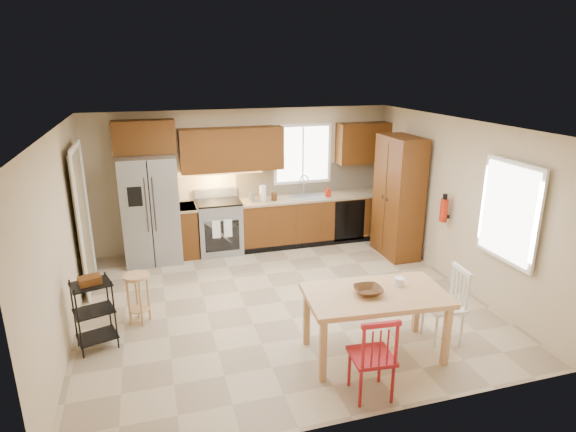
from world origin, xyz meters
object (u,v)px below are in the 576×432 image
at_px(bar_stool, 139,299).
at_px(utility_cart, 94,315).
at_px(refrigerator, 151,210).
at_px(chair_white, 444,305).
at_px(fire_extinguisher, 444,210).
at_px(range_stove, 219,227).
at_px(soap_bottle, 328,191).
at_px(chair_red, 372,355).
at_px(table_bowl, 368,294).
at_px(table_jar, 399,283).
at_px(dining_table, 374,324).
at_px(pantry, 398,197).

distance_m(bar_stool, utility_cart, 0.69).
bearing_deg(refrigerator, chair_white, -47.42).
distance_m(fire_extinguisher, utility_cart, 5.15).
bearing_deg(range_stove, chair_white, -59.44).
relative_size(soap_bottle, bar_stool, 0.28).
bearing_deg(chair_red, range_stove, 106.07).
xyz_separation_m(fire_extinguisher, chair_red, (-2.31, -2.33, -0.63)).
bearing_deg(range_stove, bar_stool, -122.52).
distance_m(soap_bottle, chair_red, 4.47).
bearing_deg(table_bowl, utility_cart, 160.58).
xyz_separation_m(fire_extinguisher, table_jar, (-1.62, -1.58, -0.29)).
bearing_deg(utility_cart, table_bowl, -35.84).
bearing_deg(chair_white, table_bowl, 97.59).
xyz_separation_m(range_stove, dining_table, (1.22, -3.72, -0.07)).
height_order(bar_stool, utility_cart, utility_cart).
relative_size(range_stove, chair_white, 0.99).
bearing_deg(chair_white, chair_red, 123.17).
xyz_separation_m(dining_table, utility_cart, (-3.10, 1.06, 0.05)).
distance_m(range_stove, chair_white, 4.26).
bearing_deg(table_jar, soap_bottle, 82.45).
relative_size(chair_red, chair_white, 1.00).
relative_size(fire_extinguisher, table_jar, 2.63).
height_order(chair_red, bar_stool, chair_red).
xyz_separation_m(soap_bottle, chair_red, (-1.16, -4.28, -0.53)).
bearing_deg(chair_red, pantry, 62.85).
distance_m(table_bowl, table_jar, 0.46).
bearing_deg(table_bowl, soap_bottle, 75.88).
distance_m(chair_red, utility_cart, 3.24).
bearing_deg(soap_bottle, table_jar, -97.55).
bearing_deg(pantry, range_stove, 161.71).
xyz_separation_m(soap_bottle, dining_table, (-0.81, -3.63, -0.61)).
bearing_deg(chair_white, table_jar, 90.23).
relative_size(range_stove, fire_extinguisher, 2.56).
xyz_separation_m(fire_extinguisher, chair_white, (-1.01, -1.63, -0.63)).
bearing_deg(utility_cart, refrigerator, 57.81).
relative_size(chair_red, utility_cart, 1.06).
height_order(table_bowl, utility_cart, utility_cart).
height_order(refrigerator, chair_red, refrigerator).
relative_size(range_stove, utility_cart, 1.05).
height_order(pantry, bar_stool, pantry).
distance_m(chair_white, utility_cart, 4.17).
bearing_deg(table_bowl, dining_table, 0.00).
height_order(pantry, chair_white, pantry).
bearing_deg(range_stove, fire_extinguisher, -32.62).
relative_size(fire_extinguisher, chair_white, 0.39).
bearing_deg(bar_stool, range_stove, 63.46).
relative_size(fire_extinguisher, dining_table, 0.23).
bearing_deg(chair_red, table_jar, 51.95).
xyz_separation_m(range_stove, chair_white, (2.17, -3.67, 0.01)).
distance_m(refrigerator, bar_stool, 2.22).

